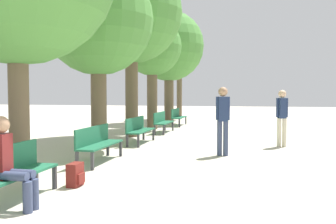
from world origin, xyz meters
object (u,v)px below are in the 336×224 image
(tree_row_3, at_px, (152,48))
(tree_row_4, at_px, (169,47))
(tree_row_5, at_px, (179,42))
(tree_row_2, at_px, (131,13))
(person_seated, at_px, (9,161))
(bench_row_1, at_px, (97,141))
(tree_row_1, at_px, (98,21))
(pedestrian_near, at_px, (282,114))
(bench_row_4, at_px, (178,116))
(bench_row_2, at_px, (138,128))
(bench_row_0, at_px, (8,170))
(backpack, at_px, (76,175))
(pedestrian_mid, at_px, (223,116))
(bench_row_3, at_px, (162,121))

(tree_row_3, relative_size, tree_row_4, 0.84)
(tree_row_5, bearing_deg, tree_row_2, -90.00)
(tree_row_2, distance_m, person_seated, 9.49)
(tree_row_3, bearing_deg, tree_row_2, -90.00)
(tree_row_4, relative_size, person_seated, 4.59)
(bench_row_1, distance_m, tree_row_1, 3.82)
(person_seated, distance_m, pedestrian_near, 8.22)
(tree_row_2, bearing_deg, tree_row_3, 90.00)
(tree_row_5, bearing_deg, bench_row_1, -86.90)
(bench_row_4, height_order, tree_row_4, tree_row_4)
(tree_row_4, bearing_deg, bench_row_4, -64.23)
(bench_row_2, distance_m, tree_row_5, 12.05)
(bench_row_0, distance_m, tree_row_5, 18.36)
(person_seated, bearing_deg, bench_row_2, 91.88)
(tree_row_2, xyz_separation_m, tree_row_3, (-0.00, 2.95, -0.91))
(bench_row_4, xyz_separation_m, tree_row_5, (-0.79, 4.66, 4.23))
(bench_row_1, bearing_deg, tree_row_1, 111.69)
(person_seated, bearing_deg, backpack, 77.97)
(bench_row_0, bearing_deg, pedestrian_mid, 59.99)
(bench_row_0, relative_size, tree_row_3, 0.37)
(tree_row_5, relative_size, person_seated, 4.75)
(bench_row_1, bearing_deg, tree_row_2, 98.88)
(bench_row_1, height_order, pedestrian_near, pedestrian_near)
(person_seated, xyz_separation_m, pedestrian_near, (4.18, 7.08, 0.29))
(bench_row_4, relative_size, tree_row_2, 0.29)
(pedestrian_near, height_order, pedestrian_mid, pedestrian_mid)
(pedestrian_near, bearing_deg, bench_row_3, 144.93)
(tree_row_3, bearing_deg, bench_row_2, -80.47)
(bench_row_0, relative_size, pedestrian_mid, 1.04)
(bench_row_3, relative_size, tree_row_3, 0.37)
(bench_row_3, distance_m, tree_row_3, 3.51)
(bench_row_2, xyz_separation_m, bench_row_4, (0.00, 6.59, 0.00))
(bench_row_3, xyz_separation_m, tree_row_1, (-0.79, -4.61, 3.17))
(bench_row_4, bearing_deg, pedestrian_near, -55.43)
(tree_row_3, relative_size, pedestrian_mid, 2.83)
(bench_row_0, relative_size, bench_row_2, 1.00)
(tree_row_3, relative_size, tree_row_5, 0.81)
(bench_row_1, height_order, tree_row_3, tree_row_3)
(pedestrian_near, bearing_deg, tree_row_1, -163.67)
(bench_row_2, height_order, bench_row_4, same)
(person_seated, bearing_deg, pedestrian_near, 59.46)
(bench_row_4, height_order, person_seated, person_seated)
(bench_row_2, distance_m, pedestrian_mid, 3.34)
(person_seated, bearing_deg, bench_row_3, 91.27)
(tree_row_4, bearing_deg, bench_row_1, -86.09)
(bench_row_3, distance_m, pedestrian_mid, 5.80)
(bench_row_0, distance_m, pedestrian_mid, 5.60)
(tree_row_2, distance_m, tree_row_3, 3.08)
(backpack, bearing_deg, person_seated, -102.03)
(tree_row_2, xyz_separation_m, pedestrian_mid, (3.58, -3.52, -3.50))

